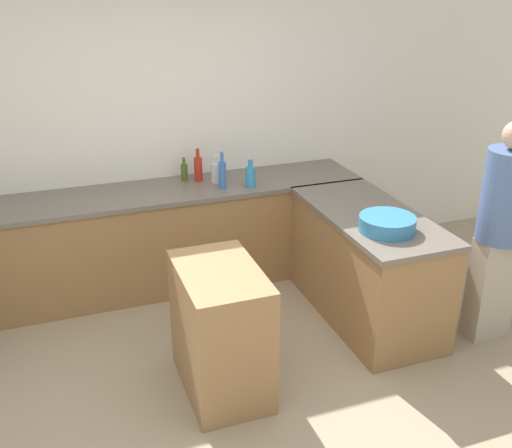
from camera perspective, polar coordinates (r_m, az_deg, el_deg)
The scene contains 12 objects.
ground_plane at distance 3.98m, azimuth -1.36°, elevation -17.51°, with size 14.00×14.00×0.00m, color tan.
wall_back at distance 5.28m, azimuth -9.20°, elevation 9.31°, with size 8.00×0.06×2.70m.
counter_back at distance 5.25m, azimuth -7.83°, elevation -1.18°, with size 3.30×0.67×0.89m.
counter_peninsula at distance 4.79m, azimuth 10.46°, elevation -3.86°, with size 0.69×1.49×0.89m.
island_table at distance 3.93m, azimuth -3.36°, elevation -10.08°, with size 0.50×0.79×0.87m.
mixing_bowl at distance 4.30m, azimuth 12.39°, elevation 0.03°, with size 0.40×0.40×0.11m.
vinegar_bottle_clear at distance 5.17m, azimuth -3.82°, elevation 4.96°, with size 0.09×0.09×0.23m.
hot_sauce_bottle at distance 5.21m, azimuth -5.53°, elevation 5.31°, with size 0.07×0.07×0.29m.
olive_oil_bottle at distance 5.24m, azimuth -6.85°, elevation 4.99°, with size 0.06×0.06×0.21m.
dish_soap_bottle at distance 5.05m, azimuth -0.54°, elevation 4.59°, with size 0.09×0.09×0.24m.
water_bottle_blue at distance 5.02m, azimuth -3.23°, elevation 4.79°, with size 0.06×0.06×0.31m.
person_at_peninsula at distance 4.60m, azimuth 22.34°, elevation -0.21°, with size 0.35×0.35×1.66m.
Camera 1 is at (-0.94, -2.86, 2.60)m, focal length 42.00 mm.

